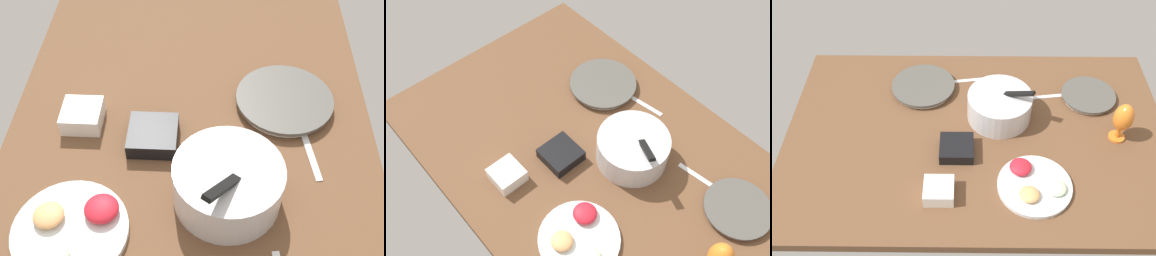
# 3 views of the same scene
# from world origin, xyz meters

# --- Properties ---
(ground_plane) EXTENTS (1.60, 1.04, 0.04)m
(ground_plane) POSITION_xyz_m (0.00, 0.00, -0.02)
(ground_plane) COLOR brown
(dinner_plate_left) EXTENTS (0.29, 0.29, 0.03)m
(dinner_plate_left) POSITION_xyz_m (-0.24, 0.27, 0.02)
(dinner_plate_left) COLOR silver
(dinner_plate_left) RESTS_ON ground_plane
(mixing_bowl) EXTENTS (0.27, 0.27, 0.19)m
(mixing_bowl) POSITION_xyz_m (0.09, 0.10, 0.07)
(mixing_bowl) COLOR silver
(mixing_bowl) RESTS_ON ground_plane
(fruit_platter) EXTENTS (0.28, 0.28, 0.05)m
(fruit_platter) POSITION_xyz_m (0.21, -0.27, 0.02)
(fruit_platter) COLOR silver
(fruit_platter) RESTS_ON ground_plane
(square_bowl_black) EXTENTS (0.13, 0.13, 0.05)m
(square_bowl_black) POSITION_xyz_m (-0.08, -0.10, 0.03)
(square_bowl_black) COLOR black
(square_bowl_black) RESTS_ON ground_plane
(square_bowl_white) EXTENTS (0.11, 0.11, 0.06)m
(square_bowl_white) POSITION_xyz_m (-0.14, -0.31, 0.03)
(square_bowl_white) COLOR white
(square_bowl_white) RESTS_ON ground_plane
(fork_by_left_plate) EXTENTS (0.18, 0.05, 0.01)m
(fork_by_left_plate) POSITION_xyz_m (-0.06, 0.33, 0.00)
(fork_by_left_plate) COLOR silver
(fork_by_left_plate) RESTS_ON ground_plane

